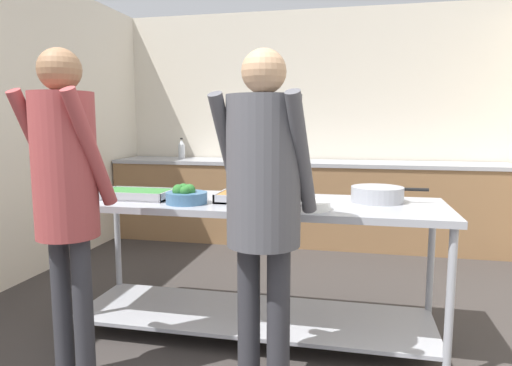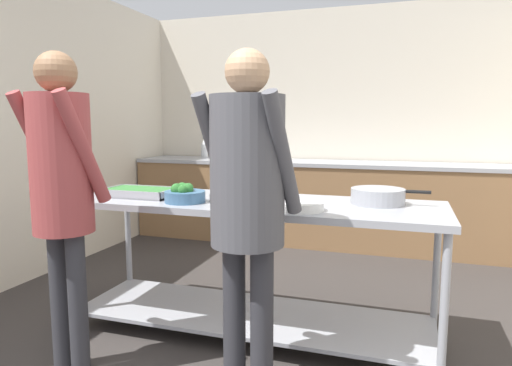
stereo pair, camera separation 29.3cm
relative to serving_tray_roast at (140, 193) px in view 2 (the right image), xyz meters
The scene contains 12 objects.
wall_rear 2.93m from the serving_tray_roast, 73.68° to the left, with size 4.52×0.06×2.65m.
wall_left 1.59m from the serving_tray_roast, 157.33° to the left, with size 0.06×4.50×2.65m.
back_counter 2.58m from the serving_tray_roast, 71.31° to the left, with size 4.36×0.65×0.93m.
serving_counter 0.82m from the serving_tray_roast, ahead, with size 2.34×0.74×0.87m.
serving_tray_roast is the anchor object (origin of this frame).
broccoli_bowl 0.40m from the serving_tray_roast, 16.27° to the right, with size 0.25×0.25×0.12m.
serving_tray_vegetables 0.75m from the serving_tray_roast, ahead, with size 0.41×0.28×0.05m.
plate_stack 1.13m from the serving_tray_roast, ahead, with size 0.26×0.26×0.05m.
sauce_pan 1.53m from the serving_tray_roast, ahead, with size 0.46×0.32×0.09m.
guest_serving_left 0.70m from the serving_tray_roast, 92.50° to the right, with size 0.45×0.38×1.71m.
guest_serving_right 1.13m from the serving_tray_roast, 31.08° to the right, with size 0.50×0.41×1.69m.
water_bottle 2.59m from the serving_tray_roast, 105.04° to the left, with size 0.08×0.08×0.25m.
Camera 2 is at (0.85, -1.00, 1.35)m, focal length 32.00 mm.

